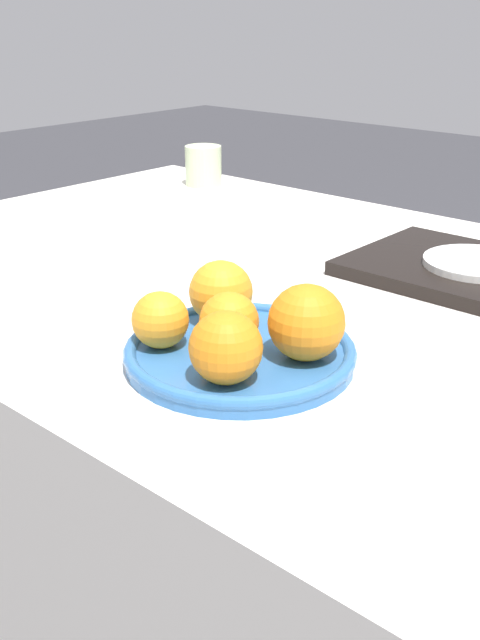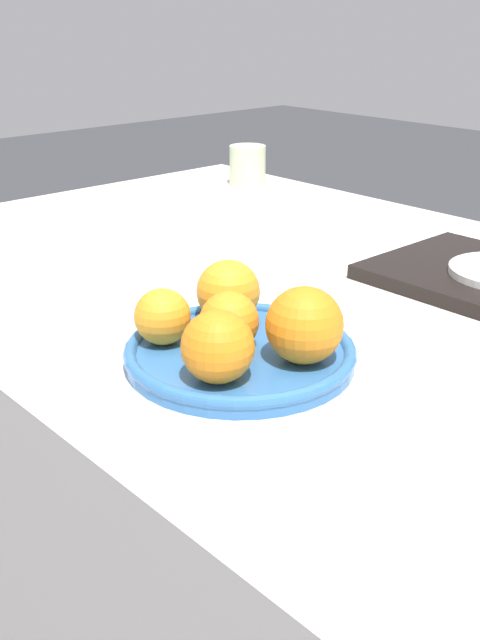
{
  "view_description": "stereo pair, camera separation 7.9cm",
  "coord_description": "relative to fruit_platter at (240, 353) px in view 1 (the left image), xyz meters",
  "views": [
    {
      "loc": [
        0.6,
        -0.78,
        1.13
      ],
      "look_at": [
        0.11,
        -0.24,
        0.83
      ],
      "focal_mm": 42.0,
      "sensor_mm": 36.0,
      "label": 1
    },
    {
      "loc": [
        0.65,
        -0.73,
        1.13
      ],
      "look_at": [
        0.11,
        -0.24,
        0.83
      ],
      "focal_mm": 42.0,
      "sensor_mm": 36.0,
      "label": 2
    }
  ],
  "objects": [
    {
      "name": "table",
      "position": [
        -0.11,
        0.24,
        -0.4
      ],
      "size": [
        1.45,
        0.92,
        0.78
      ],
      "color": "silver",
      "rests_on": "ground_plane"
    },
    {
      "name": "fruit_platter",
      "position": [
        0.0,
        0.0,
        0.0
      ],
      "size": [
        0.25,
        0.25,
        0.02
      ],
      "color": "#336BAD",
      "rests_on": "table"
    },
    {
      "name": "orange_0",
      "position": [
        -0.01,
        -0.01,
        0.04
      ],
      "size": [
        0.06,
        0.06,
        0.06
      ],
      "color": "orange",
      "rests_on": "fruit_platter"
    },
    {
      "name": "orange_1",
      "position": [
        0.06,
        0.03,
        0.04
      ],
      "size": [
        0.08,
        0.08,
        0.08
      ],
      "color": "orange",
      "rests_on": "fruit_platter"
    },
    {
      "name": "orange_2",
      "position": [
        -0.07,
        0.04,
        0.04
      ],
      "size": [
        0.07,
        0.07,
        0.07
      ],
      "color": "orange",
      "rests_on": "fruit_platter"
    },
    {
      "name": "orange_3",
      "position": [
        -0.07,
        -0.05,
        0.04
      ],
      "size": [
        0.06,
        0.06,
        0.06
      ],
      "color": "orange",
      "rests_on": "fruit_platter"
    },
    {
      "name": "orange_4",
      "position": [
        0.04,
        -0.06,
        0.04
      ],
      "size": [
        0.07,
        0.07,
        0.07
      ],
      "color": "orange",
      "rests_on": "fruit_platter"
    },
    {
      "name": "serving_tray",
      "position": [
        0.07,
        0.42,
        -0.0
      ],
      "size": [
        0.34,
        0.25,
        0.02
      ],
      "color": "black",
      "rests_on": "table"
    },
    {
      "name": "side_plate",
      "position": [
        0.07,
        0.42,
        0.01
      ],
      "size": [
        0.15,
        0.15,
        0.01
      ],
      "color": "silver",
      "rests_on": "serving_tray"
    },
    {
      "name": "cup_1",
      "position": [
        -0.63,
        0.59,
        0.03
      ],
      "size": [
        0.08,
        0.08,
        0.08
      ],
      "color": "beige",
      "rests_on": "table"
    }
  ]
}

